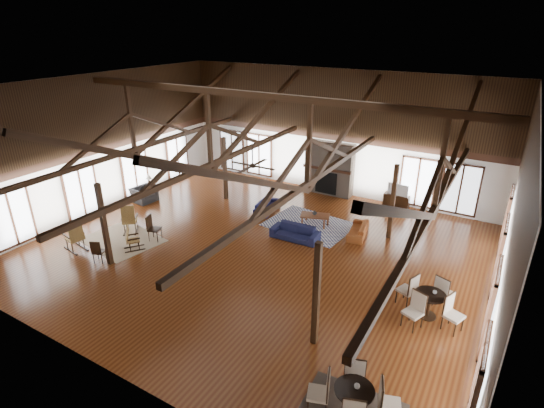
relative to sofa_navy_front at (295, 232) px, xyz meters
The scene contains 30 objects.
floor 1.72m from the sofa_navy_front, 118.96° to the right, with size 16.00×16.00×0.00m, color brown.
ceiling 5.97m from the sofa_navy_front, 118.96° to the right, with size 16.00×14.00×0.02m, color black.
wall_back 6.20m from the sofa_navy_front, 98.49° to the left, with size 16.00×0.02×6.00m, color white.
wall_front 8.95m from the sofa_navy_front, 95.54° to the right, with size 16.00×0.02×6.00m, color white.
wall_left 9.35m from the sofa_navy_front, behind, with size 0.02×14.00×6.00m, color white.
wall_right 7.82m from the sofa_navy_front, 11.70° to the right, with size 0.02×14.00×6.00m, color white.
roof_truss 4.11m from the sofa_navy_front, 118.96° to the right, with size 15.60×14.07×3.14m.
post_grid 2.11m from the sofa_navy_front, 118.96° to the right, with size 8.16×7.16×3.05m.
fireplace 5.34m from the sofa_navy_front, 99.02° to the left, with size 2.50×0.69×2.60m.
ceiling_fan 4.27m from the sofa_navy_front, 97.39° to the right, with size 1.60×1.60×0.75m.
sofa_navy_front is the anchor object (origin of this frame).
sofa_navy_left 2.92m from the sofa_navy_front, 143.14° to the left, with size 0.65×1.66×0.49m, color #1A1843.
sofa_orange 2.57m from the sofa_navy_front, 37.26° to the left, with size 0.65×1.65×0.48m, color brown.
coffee_table 1.56m from the sofa_navy_front, 84.59° to the left, with size 1.33×0.95×0.46m.
vase 1.58m from the sofa_navy_front, 85.61° to the left, with size 0.19×0.19×0.20m, color #B2B2B2.
armchair 8.03m from the sofa_navy_front, behind, with size 0.93×1.06×0.69m, color #29292C.
side_table_lamp 8.44m from the sofa_navy_front, behind, with size 0.42×0.42×1.07m.
rocking_chair_a 6.73m from the sofa_navy_front, 154.61° to the right, with size 0.96×1.04×1.20m.
rocking_chair_b 6.28m from the sofa_navy_front, 141.66° to the right, with size 0.76×0.84×0.97m.
rocking_chair_c 8.30m from the sofa_navy_front, 143.25° to the right, with size 1.01×0.65×1.22m.
side_chair_a 5.62m from the sofa_navy_front, 148.83° to the right, with size 0.56×0.56×1.05m.
side_chair_b 7.33m from the sofa_navy_front, 135.28° to the right, with size 0.50×0.50×0.89m.
cafe_table_near 8.27m from the sofa_navy_front, 53.82° to the right, with size 2.06×2.06×1.06m.
cafe_table_far 6.04m from the sofa_navy_front, 22.61° to the right, with size 2.07×2.07×1.07m.
cup_near 8.26m from the sofa_navy_front, 53.42° to the right, with size 0.12×0.12×0.10m, color #B2B2B2.
cup_far 6.11m from the sofa_navy_front, 21.60° to the right, with size 0.12×0.12×0.09m, color #B2B2B2.
tv_console 5.86m from the sofa_navy_front, 63.83° to the left, with size 1.17×0.44×0.58m, color black.
television 5.91m from the sofa_navy_front, 63.52° to the left, with size 0.96×0.13×0.55m, color #B2B2B2.
rug_tan 6.85m from the sofa_navy_front, 148.87° to the right, with size 2.90×2.28×0.01m, color tan.
rug_navy 1.45m from the sofa_navy_front, 91.99° to the left, with size 3.44×2.58×0.01m, color #1B204D.
Camera 1 is at (7.57, -11.87, 7.96)m, focal length 28.00 mm.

